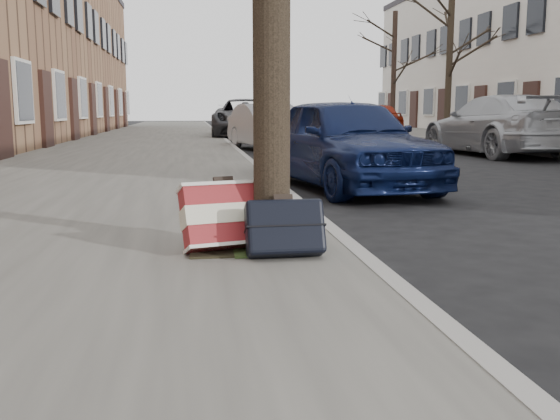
{
  "coord_description": "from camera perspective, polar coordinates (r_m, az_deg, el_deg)",
  "views": [
    {
      "loc": [
        -2.4,
        -3.27,
        1.1
      ],
      "look_at": [
        -1.82,
        0.8,
        0.43
      ],
      "focal_mm": 40.0,
      "sensor_mm": 36.0,
      "label": 1
    }
  ],
  "objects": [
    {
      "name": "near_sidewalk",
      "position": [
        18.35,
        -12.2,
        5.72
      ],
      "size": [
        5.0,
        70.0,
        0.12
      ],
      "primitive_type": "cube",
      "color": "slate",
      "rests_on": "ground"
    },
    {
      "name": "far_sidewalk",
      "position": [
        20.95,
        21.16,
        5.71
      ],
      "size": [
        4.0,
        70.0,
        0.12
      ],
      "primitive_type": "cube",
      "color": "slate",
      "rests_on": "ground"
    },
    {
      "name": "dirt_patch",
      "position": [
        4.59,
        -2.96,
        -3.04
      ],
      "size": [
        0.85,
        0.85,
        0.02
      ],
      "primitive_type": "cube",
      "color": "black",
      "rests_on": "near_sidewalk"
    },
    {
      "name": "suitcase_red",
      "position": [
        4.36,
        -4.79,
        -0.59
      ],
      "size": [
        0.69,
        0.49,
        0.48
      ],
      "primitive_type": "cube",
      "rotation": [
        -0.42,
        0.0,
        0.26
      ],
      "color": "maroon",
      "rests_on": "near_sidewalk"
    },
    {
      "name": "suitcase_navy",
      "position": [
        4.15,
        0.44,
        -1.57
      ],
      "size": [
        0.53,
        0.32,
        0.41
      ],
      "primitive_type": "cube",
      "rotation": [
        -0.42,
        0.0,
        0.02
      ],
      "color": "black",
      "rests_on": "near_sidewalk"
    },
    {
      "name": "car_near_front",
      "position": [
        8.79,
        6.04,
        6.2
      ],
      "size": [
        2.18,
        4.03,
        1.3
      ],
      "primitive_type": "imported",
      "rotation": [
        0.0,
        0.0,
        0.17
      ],
      "color": "#0E1944",
      "rests_on": "ground"
    },
    {
      "name": "car_near_mid",
      "position": [
        17.09,
        -1.05,
        7.59
      ],
      "size": [
        2.06,
        4.01,
        1.26
      ],
      "primitive_type": "imported",
      "rotation": [
        0.0,
        0.0,
        0.2
      ],
      "color": "#AAACB2",
      "rests_on": "ground"
    },
    {
      "name": "car_near_back",
      "position": [
        24.18,
        -3.15,
        8.34
      ],
      "size": [
        2.86,
        5.59,
        1.51
      ],
      "primitive_type": "imported",
      "rotation": [
        0.0,
        0.0,
        -0.06
      ],
      "color": "#323236",
      "rests_on": "ground"
    },
    {
      "name": "car_far_front",
      "position": [
        16.04,
        19.31,
        7.31
      ],
      "size": [
        2.25,
        5.05,
        1.44
      ],
      "primitive_type": "imported",
      "rotation": [
        0.0,
        0.0,
        3.19
      ],
      "color": "#A1A3A8",
      "rests_on": "ground"
    },
    {
      "name": "car_far_back",
      "position": [
        25.65,
        8.57,
        8.16
      ],
      "size": [
        1.88,
        4.16,
        1.39
      ],
      "primitive_type": "imported",
      "rotation": [
        0.0,
        0.0,
        3.08
      ],
      "color": "maroon",
      "rests_on": "ground"
    },
    {
      "name": "tree_far_b",
      "position": [
        24.68,
        15.22,
        12.87
      ],
      "size": [
        0.24,
        0.24,
        5.41
      ],
      "primitive_type": "cylinder",
      "color": "black",
      "rests_on": "far_sidewalk"
    },
    {
      "name": "tree_far_c",
      "position": [
        30.76,
        10.36,
        12.36
      ],
      "size": [
        0.24,
        0.24,
        5.54
      ],
      "primitive_type": "cylinder",
      "color": "black",
      "rests_on": "far_sidewalk"
    }
  ]
}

